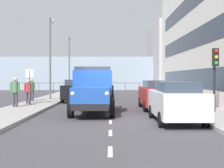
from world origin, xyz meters
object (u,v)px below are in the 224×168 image
at_px(pedestrian_in_dark_coat, 15,89).
at_px(street_sign, 30,81).
at_px(car_silver_oppositeside_1, 84,87).
at_px(car_teal_oppositeside_2, 88,86).
at_px(car_white_kerbside_near, 176,101).
at_px(pedestrian_couple_b, 28,90).
at_px(car_red_kerbside_1, 157,94).
at_px(truck_vintage_blue, 93,91).
at_px(car_black_oppositeside_0, 76,90).
at_px(lamp_post_far, 69,59).
at_px(lamp_post_promenade, 50,51).
at_px(traffic_light_near, 215,66).
at_px(pedestrian_couple_a, 32,88).

distance_m(pedestrian_in_dark_coat, street_sign, 1.68).
relative_size(car_silver_oppositeside_1, car_teal_oppositeside_2, 1.01).
bearing_deg(pedestrian_in_dark_coat, car_white_kerbside_near, 148.53).
xyz_separation_m(car_silver_oppositeside_1, pedestrian_couple_b, (2.73, 10.35, 0.18)).
height_order(car_red_kerbside_1, car_silver_oppositeside_1, same).
relative_size(truck_vintage_blue, car_black_oppositeside_0, 1.31).
bearing_deg(pedestrian_in_dark_coat, truck_vintage_blue, 152.54).
xyz_separation_m(truck_vintage_blue, street_sign, (4.32, -4.02, 0.50)).
bearing_deg(car_white_kerbside_near, lamp_post_far, -71.80).
bearing_deg(lamp_post_promenade, car_red_kerbside_1, 139.01).
bearing_deg(lamp_post_far, car_red_kerbside_1, 112.75).
relative_size(truck_vintage_blue, traffic_light_near, 1.76).
xyz_separation_m(car_red_kerbside_1, car_black_oppositeside_0, (5.50, -5.77, -0.00)).
bearing_deg(car_teal_oppositeside_2, traffic_light_near, 110.58).
relative_size(car_white_kerbside_near, car_silver_oppositeside_1, 1.04).
bearing_deg(pedestrian_in_dark_coat, lamp_post_promenade, -96.40).
xyz_separation_m(car_red_kerbside_1, street_sign, (7.97, -1.56, 0.79)).
xyz_separation_m(pedestrian_couple_a, lamp_post_promenade, (-0.92, -2.38, 2.94)).
distance_m(car_red_kerbside_1, pedestrian_in_dark_coat, 8.41).
distance_m(car_white_kerbside_near, car_red_kerbside_1, 5.13).
height_order(car_teal_oppositeside_2, lamp_post_far, lamp_post_far).
relative_size(car_silver_oppositeside_1, pedestrian_couple_b, 2.60).
height_order(car_black_oppositeside_0, car_silver_oppositeside_1, same).
bearing_deg(car_teal_oppositeside_2, pedestrian_in_dark_coat, 81.12).
bearing_deg(pedestrian_couple_a, lamp_post_far, -93.14).
xyz_separation_m(traffic_light_near, lamp_post_promenade, (10.17, -9.33, 1.58)).
relative_size(car_silver_oppositeside_1, traffic_light_near, 1.29).
relative_size(car_teal_oppositeside_2, pedestrian_in_dark_coat, 2.31).
bearing_deg(car_red_kerbside_1, truck_vintage_blue, 34.03).
distance_m(car_black_oppositeside_0, pedestrian_couple_b, 4.57).
height_order(truck_vintage_blue, lamp_post_promenade, lamp_post_promenade).
relative_size(pedestrian_couple_a, lamp_post_far, 0.24).
height_order(car_silver_oppositeside_1, pedestrian_couple_b, pedestrian_couple_b).
relative_size(car_black_oppositeside_0, street_sign, 1.92).
xyz_separation_m(car_teal_oppositeside_2, pedestrian_couple_a, (3.09, 14.37, 0.22)).
bearing_deg(lamp_post_far, car_white_kerbside_near, 108.20).
xyz_separation_m(truck_vintage_blue, pedestrian_couple_a, (4.94, -6.74, -0.07)).
bearing_deg(car_silver_oppositeside_1, car_teal_oppositeside_2, -90.00).
bearing_deg(car_silver_oppositeside_1, car_white_kerbside_near, 107.36).
bearing_deg(car_white_kerbside_near, truck_vintage_blue, -36.25).
distance_m(pedestrian_in_dark_coat, lamp_post_promenade, 7.28).
height_order(car_red_kerbside_1, lamp_post_promenade, lamp_post_promenade).
bearing_deg(car_white_kerbside_near, pedestrian_couple_b, -41.33).
xyz_separation_m(pedestrian_couple_b, street_sign, (-0.26, 0.54, 0.61)).
relative_size(pedestrian_in_dark_coat, pedestrian_couple_a, 1.07).
height_order(pedestrian_couple_b, lamp_post_far, lamp_post_far).
bearing_deg(car_silver_oppositeside_1, traffic_light_near, 117.90).
height_order(car_silver_oppositeside_1, street_sign, street_sign).
height_order(pedestrian_couple_b, traffic_light_near, traffic_light_near).
height_order(car_white_kerbside_near, street_sign, street_sign).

